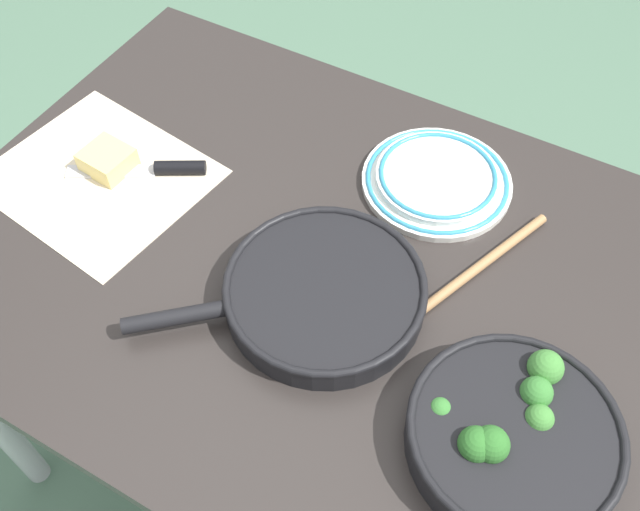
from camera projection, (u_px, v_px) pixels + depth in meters
name	position (u px, v px, depth m)	size (l,w,h in m)	color
ground_plane	(320.00, 451.00, 1.69)	(14.00, 14.00, 0.00)	#51755B
dining_table_red	(320.00, 295.00, 1.16)	(1.21, 0.85, 0.76)	#2D2826
skillet_broccoli	(514.00, 435.00, 0.89)	(0.33, 0.31, 0.08)	black
skillet_eggs	(323.00, 292.00, 1.03)	(0.37, 0.35, 0.05)	black
wooden_spoon	(439.00, 297.00, 1.04)	(0.16, 0.37, 0.02)	#A87A4C
parchment_sheet	(98.00, 177.00, 1.20)	(0.38, 0.34, 0.00)	beige
grater_knife	(157.00, 169.00, 1.20)	(0.22, 0.14, 0.02)	silver
cheese_block	(107.00, 161.00, 1.20)	(0.08, 0.08, 0.04)	#EFD67A
dinner_plate_stack	(437.00, 179.00, 1.18)	(0.25, 0.25, 0.03)	silver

